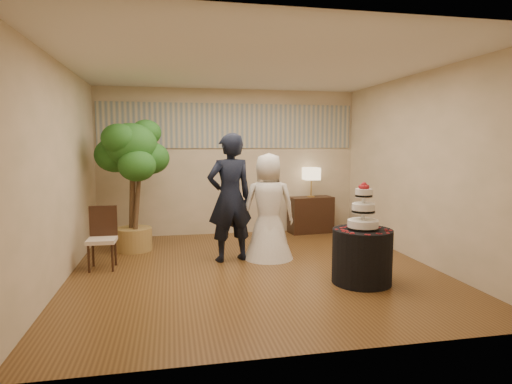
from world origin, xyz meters
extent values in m
cube|color=brown|center=(0.00, 0.00, 0.00)|extent=(5.00, 5.00, 0.00)
cube|color=white|center=(0.00, 0.00, 2.80)|extent=(5.00, 5.00, 0.00)
cube|color=beige|center=(0.00, 2.50, 1.40)|extent=(5.00, 0.06, 2.80)
cube|color=beige|center=(0.00, -2.50, 1.40)|extent=(5.00, 0.06, 2.80)
cube|color=beige|center=(-2.50, 0.00, 1.40)|extent=(0.06, 5.00, 2.80)
cube|color=beige|center=(2.50, 0.00, 1.40)|extent=(0.06, 5.00, 2.80)
cube|color=#A4A799|center=(0.00, 2.48, 2.10)|extent=(4.90, 0.02, 0.85)
imported|color=black|center=(-0.27, 0.52, 0.96)|extent=(0.78, 0.60, 1.92)
imported|color=white|center=(0.32, 0.53, 0.81)|extent=(0.88, 0.85, 1.62)
cylinder|color=black|center=(1.22, -0.85, 0.35)|extent=(0.82, 0.82, 0.69)
cube|color=black|center=(1.58, 2.24, 0.36)|extent=(0.90, 0.47, 0.72)
camera|label=1|loc=(-1.13, -5.76, 1.76)|focal=30.00mm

